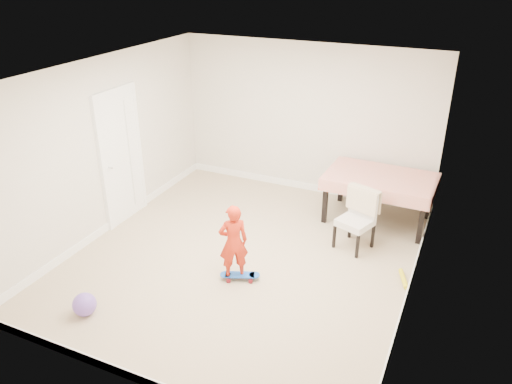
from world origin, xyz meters
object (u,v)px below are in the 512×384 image
at_px(skateboard, 240,277).
at_px(balloon, 84,304).
at_px(dining_chair, 355,220).
at_px(dining_table, 378,198).
at_px(child, 233,244).

xyz_separation_m(skateboard, balloon, (-1.36, -1.38, 0.10)).
bearing_deg(skateboard, dining_chair, 28.08).
xyz_separation_m(dining_chair, skateboard, (-1.15, -1.39, -0.41)).
bearing_deg(dining_chair, dining_table, 101.93).
bearing_deg(skateboard, child, 165.03).
xyz_separation_m(dining_chair, balloon, (-2.50, -2.78, -0.31)).
distance_m(dining_table, child, 2.73).
height_order(child, balloon, child).
relative_size(dining_chair, child, 0.86).
xyz_separation_m(skateboard, child, (-0.08, -0.01, 0.48)).
bearing_deg(skateboard, dining_table, 38.97).
bearing_deg(dining_chair, child, -111.28).
relative_size(dining_table, balloon, 5.90).
relative_size(skateboard, child, 0.50).
distance_m(dining_chair, child, 1.87).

